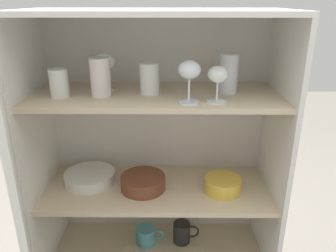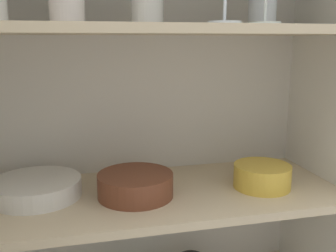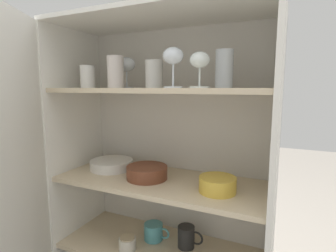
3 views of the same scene
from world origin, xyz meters
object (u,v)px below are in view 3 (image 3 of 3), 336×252
plate_stack_white (112,164)px  coffee_mug_primary (187,237)px  mixing_bowl_large (147,172)px  storage_jar (127,243)px  serving_bowl_small (217,184)px

plate_stack_white → coffee_mug_primary: bearing=2.2°
plate_stack_white → mixing_bowl_large: mixing_bowl_large is taller
storage_jar → coffee_mug_primary: bearing=29.1°
mixing_bowl_large → storage_jar: mixing_bowl_large is taller
coffee_mug_primary → storage_jar: 0.28m
plate_stack_white → storage_jar: bearing=-35.8°
storage_jar → serving_bowl_small: bearing=6.7°
plate_stack_white → mixing_bowl_large: bearing=-12.7°
mixing_bowl_large → storage_jar: (-0.07, -0.07, -0.33)m
plate_stack_white → coffee_mug_primary: (0.40, 0.02, -0.30)m
mixing_bowl_large → serving_bowl_small: 0.33m
mixing_bowl_large → serving_bowl_small: bearing=-3.3°
mixing_bowl_large → storage_jar: bearing=-137.1°
plate_stack_white → serving_bowl_small: (0.56, -0.07, 0.01)m
plate_stack_white → storage_jar: size_ratio=2.69×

